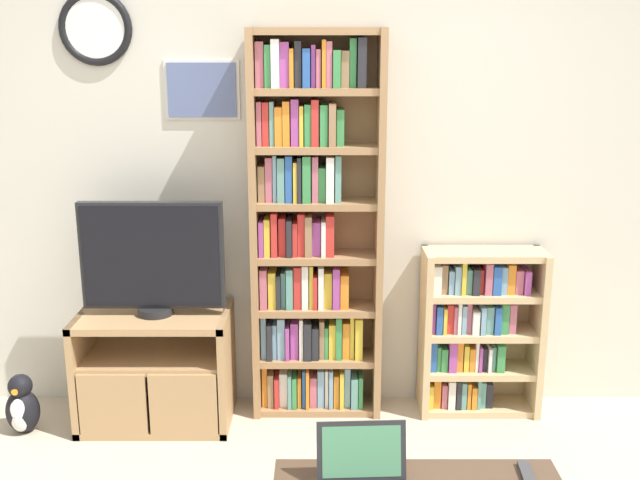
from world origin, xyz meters
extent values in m
cube|color=beige|center=(0.00, 1.78, 1.30)|extent=(5.91, 0.06, 2.60)
torus|color=black|center=(-1.10, 1.74, 2.02)|extent=(0.37, 0.04, 0.37)
cylinder|color=white|center=(-1.10, 1.74, 2.02)|extent=(0.30, 0.02, 0.30)
cube|color=silver|center=(-0.58, 1.75, 1.71)|extent=(0.38, 0.01, 0.30)
cube|color=slate|center=(-0.58, 1.74, 1.71)|extent=(0.35, 0.02, 0.27)
cube|color=tan|center=(-1.21, 1.50, 0.30)|extent=(0.04, 0.47, 0.60)
cube|color=tan|center=(-0.46, 1.50, 0.30)|extent=(0.04, 0.47, 0.60)
cube|color=tan|center=(-0.83, 1.50, 0.58)|extent=(0.78, 0.47, 0.04)
cube|color=tan|center=(-0.83, 1.50, 0.02)|extent=(0.78, 0.47, 0.04)
cube|color=tan|center=(-0.83, 1.50, 0.36)|extent=(0.71, 0.44, 0.04)
cube|color=tan|center=(-1.01, 1.27, 0.20)|extent=(0.34, 0.02, 0.32)
cube|color=tan|center=(-0.66, 1.27, 0.20)|extent=(0.34, 0.02, 0.32)
cylinder|color=black|center=(-0.82, 1.48, 0.62)|extent=(0.18, 0.18, 0.04)
cube|color=black|center=(-0.82, 1.48, 0.91)|extent=(0.72, 0.05, 0.55)
cube|color=black|center=(-0.82, 1.45, 0.91)|extent=(0.68, 0.01, 0.51)
cube|color=#9E754C|center=(-0.31, 1.61, 1.01)|extent=(0.04, 0.24, 2.02)
cube|color=#9E754C|center=(0.33, 1.61, 1.01)|extent=(0.04, 0.24, 2.02)
cube|color=#9E754C|center=(0.01, 1.73, 1.01)|extent=(0.68, 0.02, 2.02)
cube|color=#9E754C|center=(0.01, 1.61, 0.02)|extent=(0.60, 0.21, 0.04)
cube|color=#9E754C|center=(0.01, 1.61, 0.30)|extent=(0.60, 0.21, 0.04)
cube|color=#9E754C|center=(0.01, 1.61, 0.58)|extent=(0.60, 0.21, 0.04)
cube|color=#9E754C|center=(0.01, 1.61, 0.87)|extent=(0.60, 0.21, 0.04)
cube|color=#9E754C|center=(0.01, 1.61, 1.15)|extent=(0.60, 0.21, 0.04)
cube|color=#9E754C|center=(0.01, 1.61, 1.43)|extent=(0.60, 0.21, 0.04)
cube|color=#9E754C|center=(0.01, 1.61, 1.72)|extent=(0.60, 0.21, 0.04)
cube|color=#9E754C|center=(0.01, 1.61, 2.00)|extent=(0.60, 0.21, 0.04)
cube|color=orange|center=(-0.27, 1.63, 0.15)|extent=(0.03, 0.15, 0.23)
cube|color=#93704C|center=(-0.24, 1.62, 0.13)|extent=(0.03, 0.16, 0.19)
cube|color=red|center=(-0.21, 1.62, 0.12)|extent=(0.02, 0.18, 0.17)
cube|color=white|center=(-0.17, 1.63, 0.13)|extent=(0.04, 0.15, 0.19)
cube|color=#5B9389|center=(-0.14, 1.62, 0.13)|extent=(0.02, 0.18, 0.19)
cube|color=#388947|center=(-0.11, 1.62, 0.12)|extent=(0.02, 0.18, 0.18)
cube|color=orange|center=(-0.09, 1.62, 0.12)|extent=(0.02, 0.16, 0.17)
cube|color=#2856A8|center=(-0.06, 1.62, 0.14)|extent=(0.02, 0.17, 0.21)
cube|color=orange|center=(-0.04, 1.62, 0.14)|extent=(0.02, 0.19, 0.22)
cube|color=#B75B70|center=(-0.01, 1.62, 0.12)|extent=(0.04, 0.16, 0.17)
cube|color=#759EB7|center=(0.03, 1.63, 0.14)|extent=(0.04, 0.16, 0.21)
cube|color=white|center=(0.06, 1.63, 0.14)|extent=(0.02, 0.16, 0.21)
cube|color=#759EB7|center=(0.08, 1.62, 0.15)|extent=(0.02, 0.18, 0.22)
cube|color=orange|center=(0.11, 1.62, 0.13)|extent=(0.03, 0.17, 0.19)
cube|color=gold|center=(0.14, 1.62, 0.14)|extent=(0.02, 0.18, 0.21)
cube|color=#759EB7|center=(0.17, 1.63, 0.15)|extent=(0.03, 0.15, 0.22)
cube|color=#5B9389|center=(0.21, 1.62, 0.12)|extent=(0.04, 0.18, 0.17)
cube|color=#388947|center=(0.24, 1.62, 0.13)|extent=(0.02, 0.18, 0.18)
cube|color=#759EB7|center=(-0.27, 1.63, 0.44)|extent=(0.03, 0.16, 0.24)
cube|color=#232328|center=(-0.24, 1.62, 0.42)|extent=(0.03, 0.19, 0.20)
cube|color=#759EB7|center=(-0.21, 1.62, 0.42)|extent=(0.02, 0.16, 0.19)
cube|color=#759EB7|center=(-0.18, 1.62, 0.43)|extent=(0.04, 0.17, 0.23)
cube|color=#9E4293|center=(-0.15, 1.62, 0.41)|extent=(0.02, 0.19, 0.18)
cube|color=#9E4293|center=(-0.11, 1.62, 0.42)|extent=(0.04, 0.16, 0.20)
cube|color=white|center=(-0.07, 1.62, 0.43)|extent=(0.02, 0.18, 0.22)
cube|color=#232328|center=(-0.04, 1.62, 0.42)|extent=(0.04, 0.19, 0.21)
cube|color=#232328|center=(0.00, 1.62, 0.41)|extent=(0.04, 0.18, 0.18)
cube|color=#93704C|center=(0.03, 1.62, 0.42)|extent=(0.03, 0.16, 0.21)
cube|color=#388947|center=(0.06, 1.63, 0.41)|extent=(0.02, 0.16, 0.18)
cube|color=gold|center=(0.09, 1.62, 0.42)|extent=(0.04, 0.16, 0.19)
cube|color=#388947|center=(0.12, 1.62, 0.44)|extent=(0.03, 0.17, 0.23)
cube|color=orange|center=(0.16, 1.63, 0.42)|extent=(0.04, 0.16, 0.20)
cube|color=gold|center=(0.19, 1.63, 0.44)|extent=(0.02, 0.16, 0.23)
cube|color=gold|center=(0.23, 1.62, 0.43)|extent=(0.04, 0.18, 0.23)
cube|color=#B75B70|center=(-0.27, 1.62, 0.71)|extent=(0.04, 0.18, 0.21)
cube|color=gold|center=(-0.22, 1.62, 0.70)|extent=(0.04, 0.16, 0.20)
cube|color=#232328|center=(-0.19, 1.62, 0.69)|extent=(0.02, 0.17, 0.18)
cube|color=#5B9389|center=(-0.17, 1.63, 0.70)|extent=(0.02, 0.15, 0.19)
cube|color=#5B9389|center=(-0.13, 1.62, 0.71)|extent=(0.03, 0.18, 0.22)
cube|color=red|center=(-0.09, 1.62, 0.72)|extent=(0.04, 0.17, 0.23)
cube|color=white|center=(-0.05, 1.62, 0.72)|extent=(0.03, 0.17, 0.23)
cube|color=gold|center=(-0.02, 1.62, 0.72)|extent=(0.02, 0.17, 0.23)
cube|color=red|center=(0.00, 1.62, 0.69)|extent=(0.02, 0.18, 0.18)
cube|color=white|center=(0.03, 1.62, 0.71)|extent=(0.03, 0.18, 0.22)
cube|color=gold|center=(0.07, 1.63, 0.70)|extent=(0.04, 0.15, 0.19)
cube|color=#9E4293|center=(0.11, 1.62, 0.71)|extent=(0.04, 0.18, 0.22)
cube|color=orange|center=(0.15, 1.62, 0.69)|extent=(0.04, 0.16, 0.18)
cube|color=#9E4293|center=(-0.28, 1.62, 0.98)|extent=(0.02, 0.18, 0.19)
cube|color=gold|center=(-0.25, 1.62, 0.98)|extent=(0.03, 0.17, 0.20)
cube|color=red|center=(-0.21, 1.62, 1.00)|extent=(0.03, 0.18, 0.23)
cube|color=red|center=(-0.17, 1.63, 0.98)|extent=(0.04, 0.15, 0.20)
cube|color=#232328|center=(-0.13, 1.62, 0.98)|extent=(0.03, 0.19, 0.19)
cube|color=red|center=(-0.10, 1.62, 0.97)|extent=(0.02, 0.17, 0.18)
cube|color=red|center=(-0.07, 1.63, 1.00)|extent=(0.04, 0.16, 0.22)
cube|color=#93704C|center=(-0.03, 1.62, 0.99)|extent=(0.04, 0.17, 0.21)
cube|color=#9E4293|center=(0.01, 1.63, 0.97)|extent=(0.04, 0.15, 0.18)
cube|color=white|center=(0.04, 1.62, 0.98)|extent=(0.02, 0.17, 0.18)
cube|color=red|center=(0.08, 1.62, 0.99)|extent=(0.04, 0.17, 0.21)
cube|color=#93704C|center=(-0.27, 1.63, 1.26)|extent=(0.03, 0.15, 0.18)
cube|color=#B75B70|center=(-0.23, 1.63, 1.28)|extent=(0.03, 0.15, 0.22)
cube|color=#759EB7|center=(-0.20, 1.63, 1.29)|extent=(0.02, 0.16, 0.24)
cube|color=#5B9389|center=(-0.17, 1.62, 1.28)|extent=(0.04, 0.17, 0.22)
cube|color=#2856A8|center=(-0.13, 1.62, 1.29)|extent=(0.03, 0.17, 0.24)
cube|color=gold|center=(-0.10, 1.62, 1.27)|extent=(0.02, 0.18, 0.20)
cube|color=#232328|center=(-0.08, 1.62, 1.28)|extent=(0.02, 0.19, 0.23)
cube|color=#388947|center=(-0.04, 1.62, 1.29)|extent=(0.04, 0.19, 0.23)
cube|color=#B75B70|center=(0.00, 1.62, 1.28)|extent=(0.03, 0.17, 0.23)
cube|color=#388947|center=(0.03, 1.63, 1.26)|extent=(0.04, 0.16, 0.17)
cube|color=white|center=(0.07, 1.62, 1.28)|extent=(0.04, 0.19, 0.23)
cube|color=#5B9389|center=(0.12, 1.62, 1.29)|extent=(0.03, 0.17, 0.24)
cube|color=#B75B70|center=(-0.27, 1.63, 1.56)|extent=(0.02, 0.16, 0.22)
cube|color=red|center=(-0.24, 1.63, 1.56)|extent=(0.03, 0.16, 0.21)
cube|color=#5B9389|center=(-0.21, 1.62, 1.56)|extent=(0.02, 0.16, 0.22)
cube|color=orange|center=(-0.18, 1.62, 1.55)|extent=(0.04, 0.17, 0.19)
cube|color=orange|center=(-0.14, 1.62, 1.56)|extent=(0.03, 0.17, 0.22)
cube|color=#9E4293|center=(-0.10, 1.62, 1.57)|extent=(0.04, 0.16, 0.23)
cube|color=gold|center=(-0.07, 1.62, 1.55)|extent=(0.02, 0.17, 0.20)
cube|color=#388947|center=(-0.04, 1.62, 1.55)|extent=(0.03, 0.17, 0.20)
cube|color=red|center=(0.00, 1.62, 1.56)|extent=(0.04, 0.18, 0.23)
cube|color=#388947|center=(0.04, 1.62, 1.55)|extent=(0.04, 0.18, 0.20)
cube|color=#93704C|center=(0.09, 1.62, 1.56)|extent=(0.04, 0.19, 0.21)
cube|color=#388947|center=(0.12, 1.62, 1.54)|extent=(0.04, 0.16, 0.18)
cube|color=#B75B70|center=(-0.27, 1.62, 1.84)|extent=(0.04, 0.16, 0.22)
cube|color=#388947|center=(-0.23, 1.62, 1.84)|extent=(0.03, 0.18, 0.20)
cube|color=white|center=(-0.19, 1.62, 1.85)|extent=(0.04, 0.19, 0.23)
cube|color=#9E4293|center=(-0.15, 1.62, 1.84)|extent=(0.04, 0.16, 0.22)
cube|color=orange|center=(-0.11, 1.62, 1.83)|extent=(0.02, 0.17, 0.19)
cube|color=#232328|center=(-0.08, 1.62, 1.84)|extent=(0.03, 0.16, 0.22)
cube|color=#2856A8|center=(-0.04, 1.62, 1.83)|extent=(0.04, 0.17, 0.19)
cube|color=#9E4293|center=(-0.01, 1.63, 1.83)|extent=(0.02, 0.15, 0.20)
cube|color=#B75B70|center=(0.02, 1.62, 1.82)|extent=(0.02, 0.17, 0.18)
cube|color=orange|center=(0.04, 1.62, 1.85)|extent=(0.02, 0.18, 0.23)
cube|color=#B75B70|center=(0.07, 1.62, 1.84)|extent=(0.03, 0.18, 0.22)
cube|color=#388947|center=(0.11, 1.62, 1.82)|extent=(0.04, 0.19, 0.18)
cube|color=#93704C|center=(0.15, 1.63, 1.82)|extent=(0.04, 0.16, 0.18)
cube|color=#388947|center=(0.18, 1.63, 1.85)|extent=(0.03, 0.15, 0.23)
cube|color=#232328|center=(0.23, 1.62, 1.85)|extent=(0.04, 0.19, 0.24)
cube|color=tan|center=(0.58, 1.61, 0.45)|extent=(0.04, 0.26, 0.90)
cube|color=tan|center=(1.18, 1.61, 0.45)|extent=(0.04, 0.26, 0.90)
cube|color=tan|center=(0.88, 1.73, 0.45)|extent=(0.63, 0.02, 0.90)
cube|color=tan|center=(0.88, 1.61, 0.02)|extent=(0.56, 0.22, 0.04)
cube|color=tan|center=(0.88, 1.61, 0.23)|extent=(0.56, 0.22, 0.04)
cube|color=tan|center=(0.88, 1.61, 0.45)|extent=(0.56, 0.22, 0.04)
cube|color=tan|center=(0.88, 1.61, 0.67)|extent=(0.56, 0.22, 0.04)
cube|color=tan|center=(0.88, 1.61, 0.88)|extent=(0.56, 0.22, 0.04)
cube|color=gold|center=(0.62, 1.62, 0.10)|extent=(0.02, 0.18, 0.13)
cube|color=orange|center=(0.66, 1.62, 0.12)|extent=(0.04, 0.16, 0.16)
cube|color=#B75B70|center=(0.69, 1.62, 0.10)|extent=(0.03, 0.17, 0.13)
cube|color=white|center=(0.73, 1.62, 0.12)|extent=(0.04, 0.18, 0.16)
cube|color=#232328|center=(0.77, 1.62, 0.12)|extent=(0.03, 0.18, 0.16)
cube|color=#5B9389|center=(0.80, 1.62, 0.11)|extent=(0.03, 0.18, 0.15)
cube|color=orange|center=(0.83, 1.62, 0.11)|extent=(0.02, 0.18, 0.15)
cube|color=orange|center=(0.85, 1.62, 0.10)|extent=(0.03, 0.18, 0.13)
cube|color=#5B9389|center=(0.88, 1.62, 0.12)|extent=(0.02, 0.18, 0.17)
cube|color=#5B9389|center=(0.90, 1.62, 0.11)|extent=(0.03, 0.16, 0.15)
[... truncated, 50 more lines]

